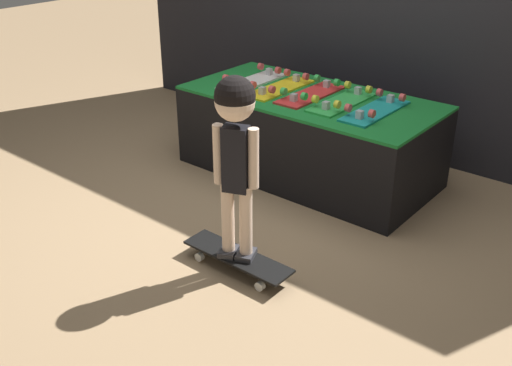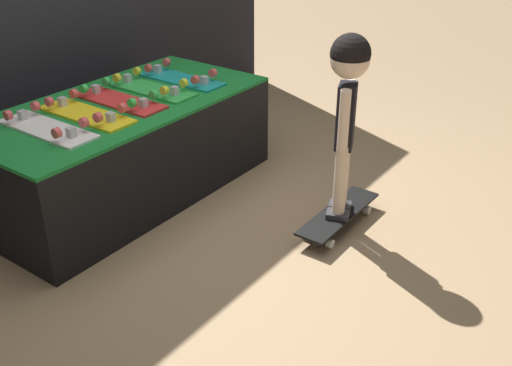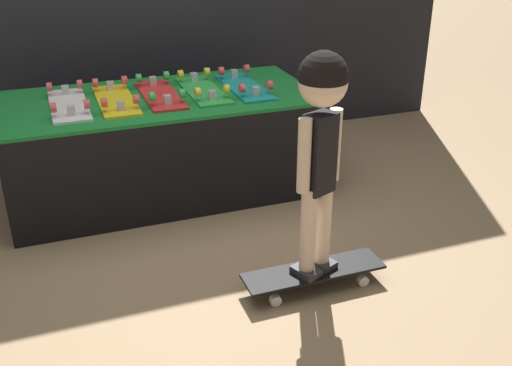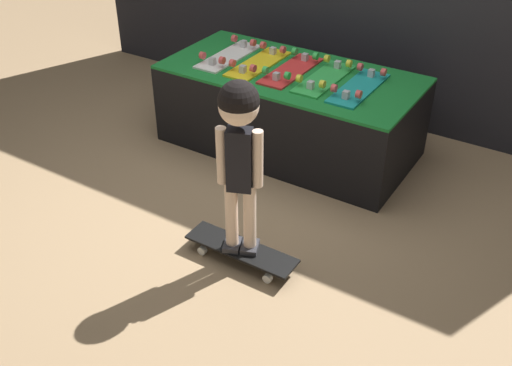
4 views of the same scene
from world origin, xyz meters
name	(u,v)px [view 3 (image 3 of 4)]	position (x,y,z in m)	size (l,w,h in m)	color
ground_plane	(192,236)	(0.00, 0.00, 0.00)	(16.00, 16.00, 0.00)	#9E7F5B
display_rack	(164,144)	(0.00, 0.63, 0.30)	(1.81, 0.88, 0.60)	black
skateboard_white_on_rack	(68,103)	(-0.52, 0.62, 0.62)	(0.20, 0.62, 0.09)	white
skateboard_yellow_on_rack	(116,99)	(-0.26, 0.61, 0.62)	(0.20, 0.62, 0.09)	yellow
skateboard_red_on_rack	(160,93)	(0.00, 0.63, 0.62)	(0.20, 0.62, 0.09)	red
skateboard_green_on_rack	(203,89)	(0.26, 0.63, 0.62)	(0.20, 0.62, 0.09)	green
skateboard_teal_on_rack	(244,85)	(0.52, 0.62, 0.62)	(0.20, 0.62, 0.09)	teal
skateboard_on_floor	(314,273)	(0.42, -0.65, 0.07)	(0.67, 0.18, 0.09)	black
child	(321,124)	(0.42, -0.65, 0.81)	(0.23, 0.21, 1.02)	#2D2D33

